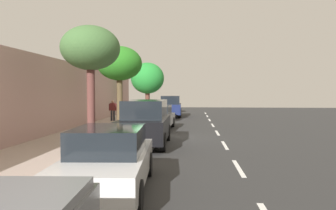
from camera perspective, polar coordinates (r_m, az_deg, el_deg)
name	(u,v)px	position (r m, az deg, el deg)	size (l,w,h in m)	color
ground	(162,139)	(15.85, -1.16, -6.16)	(65.63, 65.63, 0.00)	#2F2F2F
sidewalk	(88,137)	(16.63, -14.20, -5.61)	(4.18, 41.02, 0.13)	#B6A194
curb_edge	(130,137)	(16.07, -6.81, -5.84)	(0.16, 41.02, 0.13)	gray
lane_stripe_centre	(221,138)	(16.34, 9.45, -5.92)	(0.14, 40.00, 0.01)	white
lane_stripe_bike_edge	(159,139)	(15.86, -1.57, -6.14)	(0.12, 41.02, 0.01)	white
building_facade	(43,97)	(17.37, -21.61, 1.33)	(0.50, 41.02, 4.17)	tan
parked_suv_dark_blue_nearest	(171,106)	(29.71, 0.49, -0.19)	(2.08, 4.76, 1.99)	navy
parked_sedan_silver_second	(158,117)	(19.90, -1.89, -2.24)	(1.99, 4.48, 1.52)	#B7BABF
parked_suv_black_mid	(146,122)	(13.93, -4.02, -3.10)	(2.02, 4.73, 1.99)	black
parked_sedan_white_far	(109,160)	(7.69, -10.58, -9.68)	(2.05, 4.50, 1.52)	white
bicycle_at_curb	(159,116)	(25.42, -1.55, -2.06)	(1.70, 0.65, 0.78)	black
cyclist_with_backpack	(157,108)	(25.84, -1.94, -0.56)	(0.51, 0.58, 1.69)	#C6B284
street_tree_near_cyclist	(147,79)	(31.30, -3.72, 4.79)	(3.27, 3.27, 5.11)	brown
street_tree_mid_block	(119,64)	(19.58, -8.75, 7.25)	(2.75, 2.75, 5.00)	brown
street_tree_far_end	(90,50)	(14.37, -13.80, 9.65)	(2.57, 2.57, 5.11)	brown
pedestrian_on_phone	(113,109)	(24.78, -9.93, -0.75)	(0.62, 0.25, 1.59)	black
fire_hydrant	(142,117)	(22.49, -4.64, -2.23)	(0.22, 0.22, 0.84)	red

